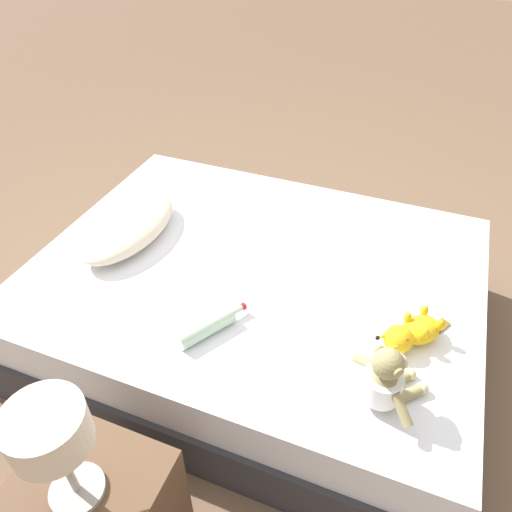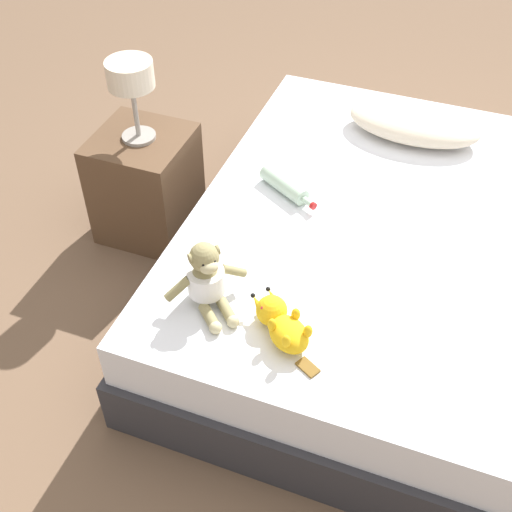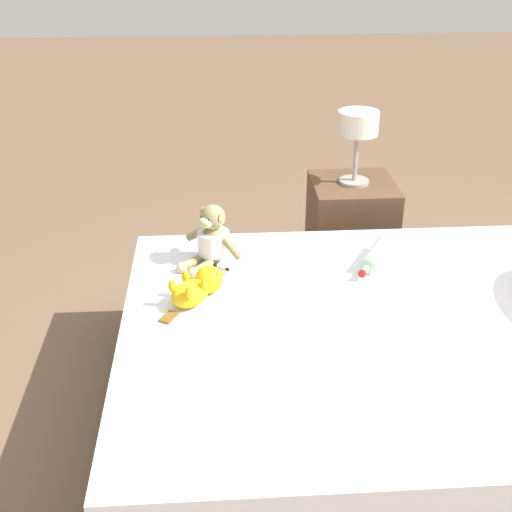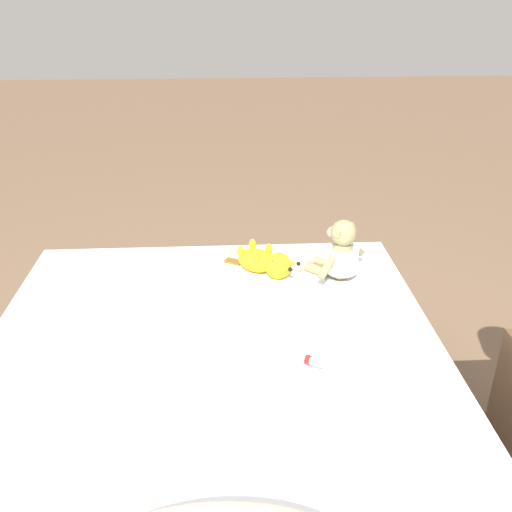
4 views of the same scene
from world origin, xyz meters
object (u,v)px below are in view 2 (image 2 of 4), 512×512
at_px(pillow, 414,123).
at_px(glass_bottle, 285,185).
at_px(plush_yellow_creature, 281,324).
at_px(bed, 380,261).
at_px(nightstand, 146,185).
at_px(plush_monkey, 207,279).
at_px(bedside_lamp, 131,80).

xyz_separation_m(pillow, glass_bottle, (-0.39, -0.58, -0.03)).
bearing_deg(pillow, glass_bottle, -124.08).
distance_m(plush_yellow_creature, glass_bottle, 0.71).
relative_size(bed, nightstand, 3.84).
relative_size(bed, plush_yellow_creature, 6.51).
relative_size(pillow, plush_monkey, 2.24).
distance_m(bed, nightstand, 1.07).
xyz_separation_m(plush_monkey, bedside_lamp, (-0.60, 0.67, 0.24)).
xyz_separation_m(plush_yellow_creature, glass_bottle, (-0.22, 0.68, -0.01)).
bearing_deg(plush_yellow_creature, pillow, 82.31).
relative_size(bed, bedside_lamp, 5.49).
distance_m(pillow, plush_monkey, 1.28).
xyz_separation_m(plush_monkey, glass_bottle, (0.05, 0.63, -0.06)).
height_order(bed, pillow, pillow).
bearing_deg(glass_bottle, bed, -3.55).
xyz_separation_m(glass_bottle, bedside_lamp, (-0.65, 0.04, 0.30)).
bearing_deg(glass_bottle, bedside_lamp, 176.25).
xyz_separation_m(plush_yellow_creature, nightstand, (-0.87, 0.72, -0.22)).
xyz_separation_m(plush_monkey, plush_yellow_creature, (0.27, -0.05, -0.05)).
xyz_separation_m(bed, bedside_lamp, (-1.07, 0.07, 0.55)).
height_order(plush_monkey, nightstand, plush_monkey).
bearing_deg(plush_yellow_creature, plush_monkey, 169.50).
xyz_separation_m(pillow, nightstand, (-1.04, -0.53, -0.23)).
distance_m(plush_monkey, plush_yellow_creature, 0.28).
xyz_separation_m(bed, plush_yellow_creature, (-0.19, -0.65, 0.26)).
distance_m(pillow, bedside_lamp, 1.20).
bearing_deg(glass_bottle, plush_yellow_creature, -72.03).
xyz_separation_m(bed, glass_bottle, (-0.41, 0.03, 0.24)).
bearing_deg(pillow, bedside_lamp, -152.92).
distance_m(bed, glass_bottle, 0.48).
height_order(nightstand, bedside_lamp, bedside_lamp).
bearing_deg(plush_monkey, bedside_lamp, 131.92).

